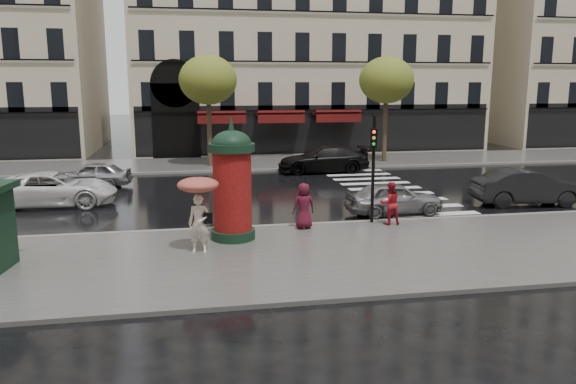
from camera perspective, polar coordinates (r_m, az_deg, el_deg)
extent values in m
plane|color=black|center=(16.93, 1.85, -6.18)|extent=(160.00, 160.00, 0.00)
cube|color=#474744|center=(16.45, 2.22, -6.48)|extent=(90.00, 7.00, 0.12)
cube|color=#474744|center=(35.32, -4.73, 2.91)|extent=(90.00, 6.00, 0.12)
cube|color=slate|center=(19.75, 0.00, -3.46)|extent=(90.00, 0.25, 0.14)
cube|color=slate|center=(32.37, -4.19, 2.20)|extent=(90.00, 0.25, 0.14)
cube|color=silver|center=(27.57, 9.82, 0.39)|extent=(3.60, 11.75, 0.01)
cube|color=#B7A88C|center=(47.04, 1.27, 17.08)|extent=(26.00, 14.00, 20.00)
cylinder|color=#38281C|center=(33.92, -8.01, 6.82)|extent=(0.28, 0.28, 5.20)
ellipsoid|color=#55651F|center=(33.84, -8.13, 11.22)|extent=(3.40, 3.40, 2.89)
cylinder|color=#38281C|center=(36.11, 9.84, 7.01)|extent=(0.28, 0.28, 5.20)
ellipsoid|color=#55651F|center=(36.03, 9.98, 11.14)|extent=(3.40, 3.40, 2.89)
imported|color=#F5DFC9|center=(16.55, -9.01, -3.19)|extent=(0.69, 0.51, 1.73)
cylinder|color=black|center=(16.42, -9.07, -1.24)|extent=(0.02, 0.02, 1.09)
ellipsoid|color=#B7222D|center=(16.31, -9.13, 0.74)|extent=(1.20, 1.20, 0.42)
cone|color=black|center=(16.27, -9.16, 1.57)|extent=(0.04, 0.04, 0.09)
cube|color=black|center=(16.45, -8.14, -2.63)|extent=(0.25, 0.12, 0.32)
imported|color=#A9141F|center=(19.93, 10.32, -1.13)|extent=(0.74, 0.58, 1.51)
imported|color=#4F0F20|center=(19.06, 1.62, -1.42)|extent=(0.81, 0.57, 1.57)
cylinder|color=black|center=(18.06, -5.59, -4.24)|extent=(1.41, 1.41, 0.30)
cylinder|color=maroon|center=(17.74, -5.67, 0.16)|extent=(1.21, 1.21, 2.52)
cylinder|color=black|center=(17.54, -5.76, 4.52)|extent=(1.45, 1.45, 0.25)
ellipsoid|color=black|center=(17.53, -5.76, 4.85)|extent=(1.25, 1.25, 0.87)
cone|color=black|center=(17.47, -5.81, 6.98)|extent=(0.20, 0.20, 0.45)
cylinder|color=black|center=(19.92, 8.65, 2.26)|extent=(0.11, 0.11, 3.80)
cube|color=black|center=(19.58, 8.73, 5.47)|extent=(0.28, 0.24, 0.66)
imported|color=#9C9CA0|center=(22.07, 10.69, -0.61)|extent=(3.78, 1.63, 1.27)
imported|color=black|center=(25.41, 23.22, 0.45)|extent=(4.68, 2.13, 1.49)
imported|color=white|center=(25.09, -22.80, 0.28)|extent=(5.13, 2.39, 1.42)
imported|color=black|center=(32.04, 3.62, 3.34)|extent=(5.23, 2.24, 1.50)
imported|color=#A3A3A7|center=(28.95, -19.27, 1.68)|extent=(3.83, 1.92, 1.25)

